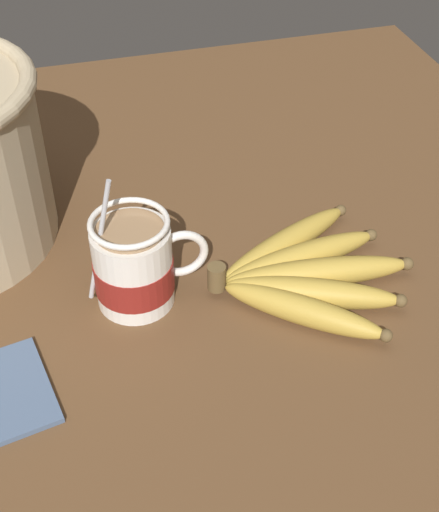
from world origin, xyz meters
TOP-DOWN VIEW (x-y plane):
  - table at (0.00, 0.00)cm, footprint 111.08×111.08cm
  - coffee_mug at (-3.24, -2.88)cm, footprint 13.04×8.39cm
  - banana_bunch at (14.70, -5.59)cm, footprint 22.84×22.81cm

SIDE VIEW (x-z plane):
  - table at x=0.00cm, z-range 0.00..3.63cm
  - banana_bunch at x=14.70cm, z-range 3.21..7.21cm
  - coffee_mug at x=-3.24cm, z-range 0.47..16.26cm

